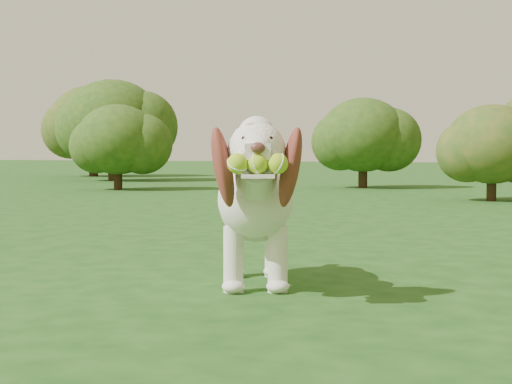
% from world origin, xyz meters
% --- Properties ---
extents(ground, '(80.00, 80.00, 0.00)m').
position_xyz_m(ground, '(0.00, 0.00, 0.00)').
color(ground, '#164112').
rests_on(ground, ground).
extents(dog, '(0.72, 1.12, 0.76)m').
position_xyz_m(dog, '(0.48, -0.04, 0.41)').
color(dog, white).
rests_on(dog, ground).
extents(shrub_a, '(1.32, 1.32, 1.36)m').
position_xyz_m(shrub_a, '(-5.08, 7.31, 0.80)').
color(shrub_a, '#382314').
rests_on(shrub_a, ground).
extents(shrub_g, '(2.14, 2.14, 2.22)m').
position_xyz_m(shrub_g, '(-9.32, 12.69, 1.30)').
color(shrub_g, '#382314').
rests_on(shrub_g, ground).
extents(shrub_b, '(1.46, 1.46, 1.51)m').
position_xyz_m(shrub_b, '(-1.66, 9.44, 0.89)').
color(shrub_b, '#382314').
rests_on(shrub_b, ground).
extents(shrub_c, '(1.15, 1.15, 1.19)m').
position_xyz_m(shrub_c, '(0.73, 6.75, 0.70)').
color(shrub_c, '#382314').
rests_on(shrub_c, ground).
extents(shrub_e, '(2.02, 2.02, 2.10)m').
position_xyz_m(shrub_e, '(-7.27, 10.46, 1.23)').
color(shrub_e, '#382314').
rests_on(shrub_e, ground).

